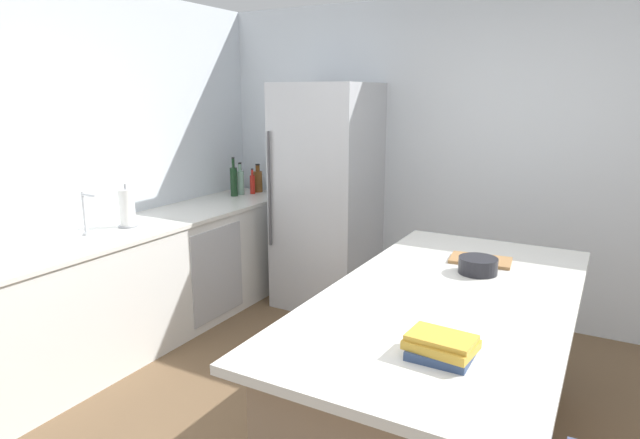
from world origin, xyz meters
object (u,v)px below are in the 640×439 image
(gin_bottle, at_px, (240,182))
(wine_bottle, at_px, (234,181))
(sink_faucet, at_px, (86,213))
(paper_towel_roll, at_px, (127,209))
(mixing_bowl, at_px, (478,265))
(kitchen_island, at_px, (445,378))
(hot_sauce_bottle, at_px, (252,184))
(cookbook_stack, at_px, (441,346))
(refrigerator, at_px, (327,197))
(whiskey_bottle, at_px, (258,181))
(cutting_board, at_px, (480,260))

(gin_bottle, bearing_deg, wine_bottle, -90.98)
(sink_faucet, distance_m, paper_towel_roll, 0.31)
(paper_towel_roll, relative_size, gin_bottle, 1.03)
(paper_towel_roll, distance_m, mixing_bowl, 2.44)
(kitchen_island, distance_m, paper_towel_roll, 2.46)
(paper_towel_roll, xyz_separation_m, hot_sauce_bottle, (0.01, 1.49, -0.04))
(paper_towel_roll, bearing_deg, sink_faucet, -98.75)
(paper_towel_roll, xyz_separation_m, wine_bottle, (-0.07, 1.31, 0.01))
(cookbook_stack, bearing_deg, paper_towel_roll, 162.29)
(refrigerator, distance_m, hot_sauce_bottle, 0.85)
(whiskey_bottle, height_order, gin_bottle, gin_bottle)
(wine_bottle, bearing_deg, cookbook_stack, -39.17)
(sink_faucet, bearing_deg, cutting_board, 16.30)
(sink_faucet, height_order, paper_towel_roll, paper_towel_roll)
(cookbook_stack, height_order, mixing_bowl, cookbook_stack)
(whiskey_bottle, relative_size, gin_bottle, 0.90)
(refrigerator, height_order, cookbook_stack, refrigerator)
(cutting_board, bearing_deg, paper_towel_roll, -170.25)
(hot_sauce_bottle, height_order, mixing_bowl, hot_sauce_bottle)
(gin_bottle, xyz_separation_m, cutting_board, (2.47, -1.00, -0.11))
(hot_sauce_bottle, bearing_deg, kitchen_island, -34.99)
(hot_sauce_bottle, xyz_separation_m, wine_bottle, (-0.08, -0.18, 0.05))
(gin_bottle, relative_size, mixing_bowl, 1.47)
(gin_bottle, bearing_deg, mixing_bowl, -25.72)
(paper_towel_roll, bearing_deg, whiskey_bottle, 90.10)
(refrigerator, distance_m, wine_bottle, 0.94)
(mixing_bowl, relative_size, cutting_board, 0.58)
(paper_towel_roll, relative_size, mixing_bowl, 1.52)
(paper_towel_roll, bearing_deg, cutting_board, 9.75)
(kitchen_island, xyz_separation_m, cutting_board, (0.01, 0.58, 0.45))
(gin_bottle, relative_size, wine_bottle, 0.83)
(whiskey_bottle, relative_size, mixing_bowl, 1.33)
(sink_faucet, xyz_separation_m, paper_towel_roll, (0.05, 0.30, -0.02))
(cutting_board, bearing_deg, whiskey_bottle, 153.70)
(mixing_bowl, distance_m, cutting_board, 0.21)
(mixing_bowl, height_order, cutting_board, mixing_bowl)
(whiskey_bottle, bearing_deg, cookbook_stack, -43.53)
(refrigerator, distance_m, paper_towel_roll, 1.67)
(whiskey_bottle, height_order, wine_bottle, wine_bottle)
(whiskey_bottle, bearing_deg, gin_bottle, -108.69)
(hot_sauce_bottle, distance_m, cookbook_stack, 3.42)
(refrigerator, relative_size, paper_towel_roll, 6.17)
(kitchen_island, height_order, sink_faucet, sink_faucet)
(refrigerator, bearing_deg, cookbook_stack, -53.14)
(refrigerator, height_order, wine_bottle, refrigerator)
(paper_towel_roll, height_order, cookbook_stack, paper_towel_roll)
(hot_sauce_bottle, bearing_deg, wine_bottle, -113.67)
(hot_sauce_bottle, relative_size, cutting_board, 0.69)
(sink_faucet, height_order, mixing_bowl, sink_faucet)
(paper_towel_roll, height_order, whiskey_bottle, paper_towel_roll)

